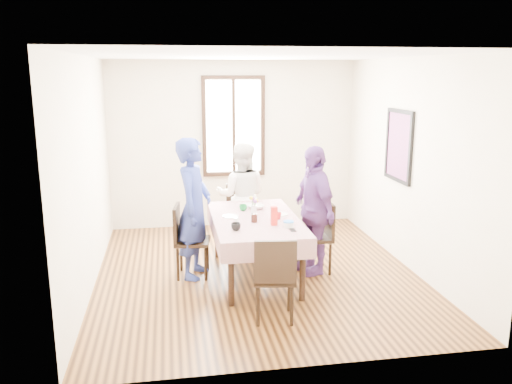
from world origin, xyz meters
The scene contains 30 objects.
ground centered at (0.00, 0.00, 0.00)m, with size 4.50×4.50×0.00m, color black.
back_wall centered at (0.00, 2.25, 1.35)m, with size 4.00×4.00×0.00m, color beige.
right_wall centered at (2.00, 0.00, 1.35)m, with size 4.50×4.50×0.00m, color beige.
window_frame centered at (0.00, 2.23, 1.65)m, with size 1.02×0.06×1.62m, color black.
window_pane centered at (0.00, 2.24, 1.65)m, with size 0.90×0.02×1.50m, color white.
art_poster centered at (1.98, 0.30, 1.55)m, with size 0.04×0.76×0.96m, color red.
dining_table centered at (-0.03, -0.12, 0.38)m, with size 0.92×1.71×0.75m, color black.
tablecloth centered at (-0.03, -0.12, 0.76)m, with size 1.04×1.83×0.01m, color #600919.
chair_left centered at (-0.80, 0.04, 0.46)m, with size 0.42×0.42×0.91m, color black.
chair_right centered at (0.73, -0.07, 0.46)m, with size 0.42×0.42×0.91m, color black.
chair_far centered at (-0.03, 1.06, 0.46)m, with size 0.42×0.42×0.91m, color black.
chair_near centered at (-0.03, -1.30, 0.46)m, with size 0.42×0.42×0.91m, color black.
person_left centered at (-0.78, 0.04, 0.87)m, with size 0.64×0.42×1.75m, color navy.
person_far centered at (-0.03, 1.03, 0.77)m, with size 0.75×0.58×1.54m, color white.
person_right centered at (0.71, -0.07, 0.82)m, with size 0.96×0.40×1.63m, color #62367E.
mug_black centered at (-0.34, -0.60, 0.81)m, with size 0.11×0.11×0.09m, color black.
mug_flag centered at (0.23, -0.22, 0.80)m, with size 0.09×0.09×0.08m, color red.
mug_green centered at (-0.13, 0.25, 0.80)m, with size 0.10×0.10×0.08m, color #0C7226.
serving_bowl centered at (0.04, 0.31, 0.79)m, with size 0.20×0.20×0.05m, color white.
juice_carton centered at (0.13, -0.46, 0.87)m, with size 0.07×0.07×0.22m, color red.
butter_tub centered at (0.28, -0.58, 0.79)m, with size 0.12×0.12×0.06m, color white.
jam_jar centered at (-0.08, -0.30, 0.81)m, with size 0.07×0.07×0.10m, color black.
drinking_glass centered at (-0.31, -0.38, 0.80)m, with size 0.06×0.06×0.09m, color silver.
smartphone centered at (0.30, -0.70, 0.77)m, with size 0.06×0.12×0.01m, color black.
flower_vase centered at (-0.04, -0.04, 0.83)m, with size 0.07×0.07×0.14m, color silver.
plate_left centered at (-0.33, -0.01, 0.77)m, with size 0.20×0.20×0.01m, color white.
plate_right centered at (0.29, -0.02, 0.77)m, with size 0.20×0.20×0.01m, color white.
plate_far centered at (-0.03, 0.52, 0.77)m, with size 0.20×0.20×0.01m, color white.
butter_lid centered at (0.28, -0.58, 0.83)m, with size 0.12×0.12×0.01m, color blue.
flower_bunch centered at (-0.04, -0.04, 0.95)m, with size 0.09×0.09×0.10m, color yellow, non-canonical shape.
Camera 1 is at (-1.06, -6.26, 2.51)m, focal length 36.95 mm.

